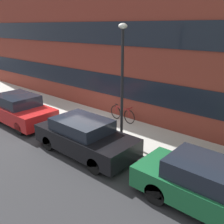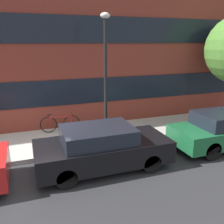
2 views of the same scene
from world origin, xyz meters
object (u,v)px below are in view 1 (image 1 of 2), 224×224
parked_car_black (85,137)px  fire_hydrant (38,102)px  parked_car_red (20,110)px  lamp_post (122,73)px  parked_car_green (217,190)px  bicycle (122,113)px

parked_car_black → fire_hydrant: bearing=164.3°
parked_car_red → lamp_post: size_ratio=0.87×
parked_car_red → parked_car_black: size_ratio=0.97×
parked_car_black → lamp_post: lamp_post is taller
fire_hydrant → lamp_post: size_ratio=0.17×
fire_hydrant → parked_car_green: bearing=-8.5°
fire_hydrant → lamp_post: bearing=-0.9°
parked_car_red → bicycle: 5.12m
parked_car_green → bicycle: bearing=150.3°
parked_car_green → bicycle: (-5.76, 3.29, -0.14)m
parked_car_red → lamp_post: (5.34, 1.47, 2.27)m
parked_car_black → parked_car_red: bearing=-180.0°
parked_car_red → parked_car_black: parked_car_red is taller
parked_car_green → bicycle: parked_car_green is taller
bicycle → lamp_post: 3.36m
parked_car_green → bicycle: size_ratio=2.72×
fire_hydrant → bicycle: (4.78, 1.72, -0.00)m
parked_car_red → bicycle: parked_car_red is taller
bicycle → lamp_post: (1.42, -1.82, 2.44)m
lamp_post → bicycle: bearing=128.0°
lamp_post → parked_car_red: bearing=-164.6°
parked_car_red → fire_hydrant: (-0.86, 1.57, -0.17)m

